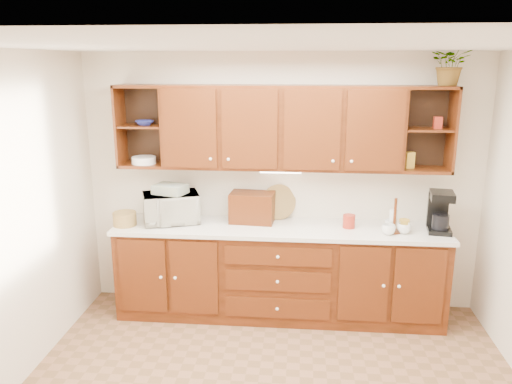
% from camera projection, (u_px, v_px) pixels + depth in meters
% --- Properties ---
extents(ceiling, '(4.00, 4.00, 0.00)m').
position_uv_depth(ceiling, '(272.00, 45.00, 3.07)').
color(ceiling, white).
rests_on(ceiling, back_wall).
extents(back_wall, '(4.00, 0.00, 4.00)m').
position_uv_depth(back_wall, '(281.00, 183.00, 5.08)').
color(back_wall, beige).
rests_on(back_wall, floor).
extents(base_cabinets, '(3.20, 0.60, 0.90)m').
position_uv_depth(base_cabinets, '(279.00, 273.00, 5.01)').
color(base_cabinets, '#341605').
rests_on(base_cabinets, floor).
extents(countertop, '(3.24, 0.64, 0.04)m').
position_uv_depth(countertop, '(279.00, 228.00, 4.88)').
color(countertop, white).
rests_on(countertop, base_cabinets).
extents(upper_cabinets, '(3.20, 0.33, 0.80)m').
position_uv_depth(upper_cabinets, '(282.00, 127.00, 4.78)').
color(upper_cabinets, '#341605').
rests_on(upper_cabinets, back_wall).
extents(undercabinet_light, '(0.40, 0.05, 0.02)m').
position_uv_depth(undercabinet_light, '(281.00, 172.00, 4.83)').
color(undercabinet_light, white).
rests_on(undercabinet_light, upper_cabinets).
extents(wicker_basket, '(0.25, 0.25, 0.13)m').
position_uv_depth(wicker_basket, '(125.00, 219.00, 4.90)').
color(wicker_basket, olive).
rests_on(wicker_basket, countertop).
extents(microwave, '(0.63, 0.53, 0.30)m').
position_uv_depth(microwave, '(171.00, 208.00, 4.98)').
color(microwave, silver).
rests_on(microwave, countertop).
extents(towel_stack, '(0.36, 0.31, 0.09)m').
position_uv_depth(towel_stack, '(170.00, 189.00, 4.93)').
color(towel_stack, tan).
rests_on(towel_stack, microwave).
extents(wine_bottle, '(0.06, 0.06, 0.27)m').
position_uv_depth(wine_bottle, '(178.00, 210.00, 4.95)').
color(wine_bottle, black).
rests_on(wine_bottle, countertop).
extents(woven_tray, '(0.37, 0.22, 0.36)m').
position_uv_depth(woven_tray, '(279.00, 218.00, 5.12)').
color(woven_tray, olive).
rests_on(woven_tray, countertop).
extents(bread_box, '(0.45, 0.31, 0.30)m').
position_uv_depth(bread_box, '(252.00, 207.00, 4.98)').
color(bread_box, '#341605').
rests_on(bread_box, countertop).
extents(mug_tree, '(0.30, 0.30, 0.34)m').
position_uv_depth(mug_tree, '(394.00, 227.00, 4.70)').
color(mug_tree, '#341605').
rests_on(mug_tree, countertop).
extents(canister_red, '(0.15, 0.15, 0.13)m').
position_uv_depth(canister_red, '(349.00, 221.00, 4.83)').
color(canister_red, '#9D2616').
rests_on(canister_red, countertop).
extents(canister_white, '(0.09, 0.09, 0.19)m').
position_uv_depth(canister_white, '(393.00, 220.00, 4.78)').
color(canister_white, white).
rests_on(canister_white, countertop).
extents(canister_yellow, '(0.13, 0.13, 0.11)m').
position_uv_depth(canister_yellow, '(404.00, 225.00, 4.73)').
color(canister_yellow, gold).
rests_on(canister_yellow, countertop).
extents(coffee_maker, '(0.25, 0.30, 0.39)m').
position_uv_depth(coffee_maker, '(440.00, 212.00, 4.70)').
color(coffee_maker, black).
rests_on(coffee_maker, countertop).
extents(bowl_stack, '(0.23, 0.23, 0.04)m').
position_uv_depth(bowl_stack, '(145.00, 123.00, 4.88)').
color(bowl_stack, navy).
rests_on(bowl_stack, upper_cabinets).
extents(plate_stack, '(0.31, 0.31, 0.07)m').
position_uv_depth(plate_stack, '(144.00, 160.00, 4.95)').
color(plate_stack, white).
rests_on(plate_stack, upper_cabinets).
extents(pantry_box_yellow, '(0.11, 0.10, 0.15)m').
position_uv_depth(pantry_box_yellow, '(409.00, 160.00, 4.73)').
color(pantry_box_yellow, gold).
rests_on(pantry_box_yellow, upper_cabinets).
extents(pantry_box_red, '(0.07, 0.07, 0.11)m').
position_uv_depth(pantry_box_red, '(438.00, 123.00, 4.63)').
color(pantry_box_red, '#9D2616').
rests_on(pantry_box_red, upper_cabinets).
extents(potted_plant, '(0.42, 0.38, 0.39)m').
position_uv_depth(potted_plant, '(451.00, 64.00, 4.46)').
color(potted_plant, '#999999').
rests_on(potted_plant, upper_cabinets).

